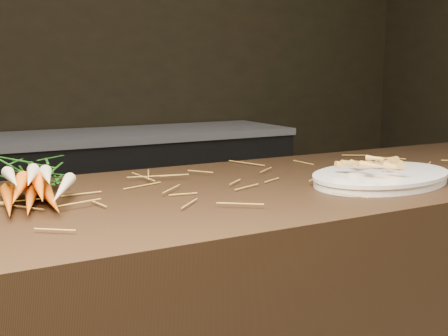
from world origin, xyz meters
The scene contains 6 objects.
back_counter centered at (0.30, 2.18, 0.42)m, with size 1.82×0.62×0.84m.
straw_bedding centered at (0.00, 0.30, 0.91)m, with size 1.40×0.60×0.02m, color olive, non-canonical shape.
root_veg_bunch centered at (-0.54, 0.44, 0.94)m, with size 0.20×0.48×0.09m.
serving_platter centered at (0.25, 0.18, 0.91)m, with size 0.41×0.27×0.02m, color white, non-canonical shape.
roasted_veg_heap centered at (0.25, 0.18, 0.94)m, with size 0.20×0.14×0.05m, color gold, non-canonical shape.
serving_fork centered at (0.40, 0.19, 0.92)m, with size 0.01×0.15×0.00m, color silver.
Camera 1 is at (-0.75, -0.84, 1.17)m, focal length 45.00 mm.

